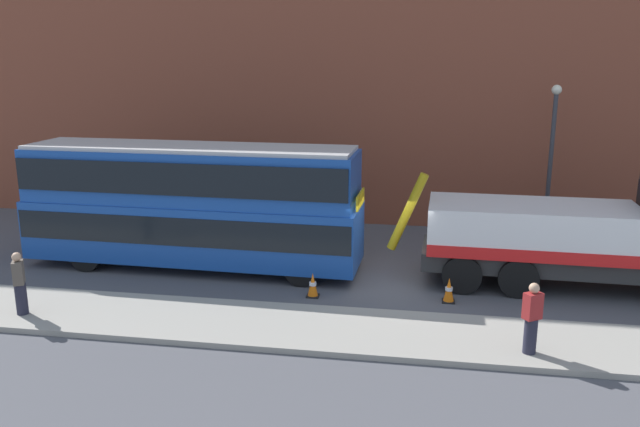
{
  "coord_description": "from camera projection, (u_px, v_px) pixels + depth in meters",
  "views": [
    {
      "loc": [
        1.01,
        -19.15,
        6.89
      ],
      "look_at": [
        -2.25,
        0.2,
        2.0
      ],
      "focal_mm": 36.04,
      "sensor_mm": 36.0,
      "label": 1
    }
  ],
  "objects": [
    {
      "name": "double_decker_bus",
      "position": [
        192.0,
        201.0,
        20.85
      ],
      "size": [
        11.1,
        2.86,
        4.06
      ],
      "rotation": [
        0.0,
        0.0,
        -0.03
      ],
      "color": "#19479E",
      "rests_on": "ground_plane"
    },
    {
      "name": "traffic_cone_near_bus",
      "position": [
        313.0,
        286.0,
        18.67
      ],
      "size": [
        0.36,
        0.36,
        0.72
      ],
      "color": "orange",
      "rests_on": "ground_plane"
    },
    {
      "name": "near_kerb",
      "position": [
        379.0,
        333.0,
        16.12
      ],
      "size": [
        60.0,
        2.8,
        0.15
      ],
      "primitive_type": "cube",
      "color": "gray",
      "rests_on": "ground_plane"
    },
    {
      "name": "building_facade",
      "position": [
        407.0,
        23.0,
        25.18
      ],
      "size": [
        60.0,
        1.5,
        16.0
      ],
      "color": "brown",
      "rests_on": "ground_plane"
    },
    {
      "name": "pedestrian_bystander",
      "position": [
        532.0,
        319.0,
        14.7
      ],
      "size": [
        0.48,
        0.44,
        1.71
      ],
      "rotation": [
        0.0,
        0.0,
        2.18
      ],
      "color": "#232333",
      "rests_on": "near_kerb"
    },
    {
      "name": "street_lamp",
      "position": [
        551.0,
        151.0,
        23.32
      ],
      "size": [
        0.36,
        0.36,
        5.83
      ],
      "color": "#38383D",
      "rests_on": "ground_plane"
    },
    {
      "name": "ground_plane",
      "position": [
        390.0,
        280.0,
        20.15
      ],
      "size": [
        120.0,
        120.0,
        0.0
      ],
      "primitive_type": "plane",
      "color": "#4C4C51"
    },
    {
      "name": "traffic_cone_midway",
      "position": [
        449.0,
        291.0,
        18.26
      ],
      "size": [
        0.36,
        0.36,
        0.72
      ],
      "color": "orange",
      "rests_on": "ground_plane"
    },
    {
      "name": "pedestrian_onlooker",
      "position": [
        20.0,
        284.0,
        16.93
      ],
      "size": [
        0.42,
        0.47,
        1.71
      ],
      "rotation": [
        0.0,
        0.0,
        0.48
      ],
      "color": "#232333",
      "rests_on": "near_kerb"
    },
    {
      "name": "recovery_tow_truck",
      "position": [
        594.0,
        233.0,
        18.94
      ],
      "size": [
        10.18,
        2.89,
        3.67
      ],
      "rotation": [
        0.0,
        0.0,
        -0.03
      ],
      "color": "#2D2D2D",
      "rests_on": "ground_plane"
    }
  ]
}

